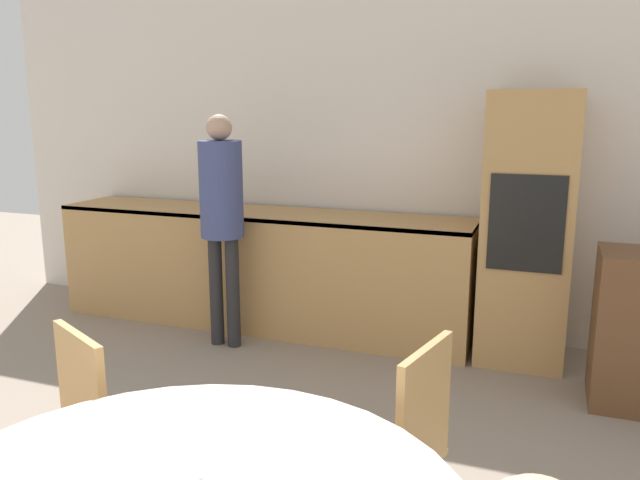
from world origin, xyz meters
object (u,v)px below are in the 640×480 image
at_px(chair_far_right, 398,448).
at_px(chair_far_left, 60,444).
at_px(oven_unit, 527,229).
at_px(person_standing, 222,205).

bearing_deg(chair_far_right, chair_far_left, -57.42).
distance_m(oven_unit, person_standing, 2.05).
height_order(oven_unit, chair_far_right, oven_unit).
bearing_deg(chair_far_left, person_standing, 131.20).
bearing_deg(chair_far_right, oven_unit, -174.70).
relative_size(oven_unit, chair_far_left, 1.99).
relative_size(oven_unit, chair_far_right, 1.99).
bearing_deg(person_standing, chair_far_left, -76.04).
relative_size(oven_unit, person_standing, 1.09).
xyz_separation_m(oven_unit, chair_far_right, (-0.31, -2.26, -0.39)).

